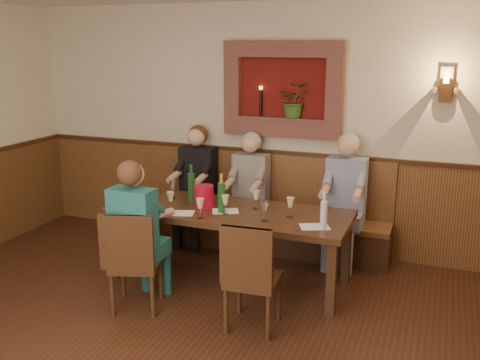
{
  "coord_description": "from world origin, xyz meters",
  "views": [
    {
      "loc": [
        1.93,
        -2.83,
        2.36
      ],
      "look_at": [
        0.1,
        1.9,
        1.05
      ],
      "focal_mm": 40.0,
      "sensor_mm": 36.0,
      "label": 1
    }
  ],
  "objects_px": {
    "bench": "(259,221)",
    "person_bench_left": "(195,196)",
    "person_bench_right": "(343,212)",
    "person_bench_mid": "(248,203)",
    "person_chair_front": "(140,246)",
    "chair_near_right": "(252,297)",
    "water_bottle": "(324,214)",
    "spittoon_bucket": "(204,196)",
    "wine_bottle_green_a": "(221,197)",
    "chair_near_left": "(136,280)",
    "dining_table": "(229,217)",
    "wine_bottle_green_b": "(191,187)"
  },
  "relations": [
    {
      "from": "water_bottle",
      "to": "person_bench_right",
      "type": "bearing_deg",
      "value": 90.47
    },
    {
      "from": "person_bench_left",
      "to": "person_bench_right",
      "type": "bearing_deg",
      "value": -0.01
    },
    {
      "from": "person_bench_mid",
      "to": "spittoon_bucket",
      "type": "height_order",
      "value": "person_bench_mid"
    },
    {
      "from": "dining_table",
      "to": "person_bench_mid",
      "type": "distance_m",
      "value": 0.85
    },
    {
      "from": "person_bench_mid",
      "to": "wine_bottle_green_b",
      "type": "xyz_separation_m",
      "value": [
        -0.36,
        -0.73,
        0.34
      ]
    },
    {
      "from": "bench",
      "to": "wine_bottle_green_b",
      "type": "xyz_separation_m",
      "value": [
        -0.46,
        -0.84,
        0.58
      ]
    },
    {
      "from": "dining_table",
      "to": "person_bench_right",
      "type": "distance_m",
      "value": 1.3
    },
    {
      "from": "person_bench_left",
      "to": "person_bench_right",
      "type": "height_order",
      "value": "person_bench_right"
    },
    {
      "from": "spittoon_bucket",
      "to": "wine_bottle_green_a",
      "type": "relative_size",
      "value": 0.57
    },
    {
      "from": "person_bench_mid",
      "to": "person_bench_right",
      "type": "distance_m",
      "value": 1.09
    },
    {
      "from": "person_bench_left",
      "to": "spittoon_bucket",
      "type": "distance_m",
      "value": 1.02
    },
    {
      "from": "chair_near_right",
      "to": "person_bench_left",
      "type": "height_order",
      "value": "person_bench_left"
    },
    {
      "from": "water_bottle",
      "to": "spittoon_bucket",
      "type": "bearing_deg",
      "value": 169.98
    },
    {
      "from": "chair_near_left",
      "to": "person_chair_front",
      "type": "height_order",
      "value": "person_chair_front"
    },
    {
      "from": "person_bench_mid",
      "to": "wine_bottle_green_a",
      "type": "relative_size",
      "value": 3.55
    },
    {
      "from": "person_bench_right",
      "to": "chair_near_right",
      "type": "bearing_deg",
      "value": -105.16
    },
    {
      "from": "person_bench_left",
      "to": "spittoon_bucket",
      "type": "relative_size",
      "value": 6.46
    },
    {
      "from": "bench",
      "to": "chair_near_left",
      "type": "bearing_deg",
      "value": -106.83
    },
    {
      "from": "person_bench_mid",
      "to": "wine_bottle_green_a",
      "type": "distance_m",
      "value": 1.01
    },
    {
      "from": "wine_bottle_green_a",
      "to": "water_bottle",
      "type": "height_order",
      "value": "wine_bottle_green_a"
    },
    {
      "from": "person_bench_right",
      "to": "wine_bottle_green_a",
      "type": "xyz_separation_m",
      "value": [
        -1.02,
        -0.95,
        0.32
      ]
    },
    {
      "from": "bench",
      "to": "person_bench_mid",
      "type": "relative_size",
      "value": 2.17
    },
    {
      "from": "dining_table",
      "to": "bench",
      "type": "height_order",
      "value": "bench"
    },
    {
      "from": "chair_near_right",
      "to": "person_bench_left",
      "type": "xyz_separation_m",
      "value": [
        -1.32,
        1.65,
        0.31
      ]
    },
    {
      "from": "spittoon_bucket",
      "to": "water_bottle",
      "type": "height_order",
      "value": "water_bottle"
    },
    {
      "from": "person_bench_mid",
      "to": "water_bottle",
      "type": "height_order",
      "value": "person_bench_mid"
    },
    {
      "from": "person_chair_front",
      "to": "spittoon_bucket",
      "type": "xyz_separation_m",
      "value": [
        0.29,
        0.78,
        0.29
      ]
    },
    {
      "from": "person_bench_left",
      "to": "wine_bottle_green_b",
      "type": "xyz_separation_m",
      "value": [
        0.31,
        -0.73,
        0.32
      ]
    },
    {
      "from": "dining_table",
      "to": "bench",
      "type": "bearing_deg",
      "value": 90.0
    },
    {
      "from": "person_chair_front",
      "to": "water_bottle",
      "type": "xyz_separation_m",
      "value": [
        1.55,
        0.55,
        0.32
      ]
    },
    {
      "from": "bench",
      "to": "spittoon_bucket",
      "type": "xyz_separation_m",
      "value": [
        -0.27,
        -0.95,
        0.53
      ]
    },
    {
      "from": "person_bench_right",
      "to": "person_bench_mid",
      "type": "bearing_deg",
      "value": 179.91
    },
    {
      "from": "chair_near_right",
      "to": "person_bench_mid",
      "type": "bearing_deg",
      "value": 107.85
    },
    {
      "from": "chair_near_left",
      "to": "water_bottle",
      "type": "xyz_separation_m",
      "value": [
        1.55,
        0.64,
        0.61
      ]
    },
    {
      "from": "bench",
      "to": "person_bench_right",
      "type": "distance_m",
      "value": 1.03
    },
    {
      "from": "spittoon_bucket",
      "to": "water_bottle",
      "type": "relative_size",
      "value": 0.63
    },
    {
      "from": "person_chair_front",
      "to": "water_bottle",
      "type": "bearing_deg",
      "value": 19.57
    },
    {
      "from": "person_bench_right",
      "to": "person_chair_front",
      "type": "height_order",
      "value": "person_bench_right"
    },
    {
      "from": "person_bench_left",
      "to": "spittoon_bucket",
      "type": "height_order",
      "value": "person_bench_left"
    },
    {
      "from": "chair_near_right",
      "to": "person_bench_left",
      "type": "distance_m",
      "value": 2.13
    },
    {
      "from": "person_bench_mid",
      "to": "chair_near_left",
      "type": "bearing_deg",
      "value": -104.67
    },
    {
      "from": "chair_near_left",
      "to": "spittoon_bucket",
      "type": "height_order",
      "value": "spittoon_bucket"
    },
    {
      "from": "chair_near_right",
      "to": "person_chair_front",
      "type": "bearing_deg",
      "value": 174.79
    },
    {
      "from": "bench",
      "to": "person_bench_left",
      "type": "bearing_deg",
      "value": -172.23
    },
    {
      "from": "person_bench_mid",
      "to": "person_chair_front",
      "type": "relative_size",
      "value": 1.0
    },
    {
      "from": "chair_near_left",
      "to": "spittoon_bucket",
      "type": "relative_size",
      "value": 4.29
    },
    {
      "from": "bench",
      "to": "wine_bottle_green_b",
      "type": "distance_m",
      "value": 1.12
    },
    {
      "from": "person_bench_mid",
      "to": "person_chair_front",
      "type": "distance_m",
      "value": 1.68
    },
    {
      "from": "bench",
      "to": "person_bench_left",
      "type": "xyz_separation_m",
      "value": [
        -0.77,
        -0.11,
        0.26
      ]
    },
    {
      "from": "chair_near_left",
      "to": "chair_near_right",
      "type": "relative_size",
      "value": 0.99
    }
  ]
}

